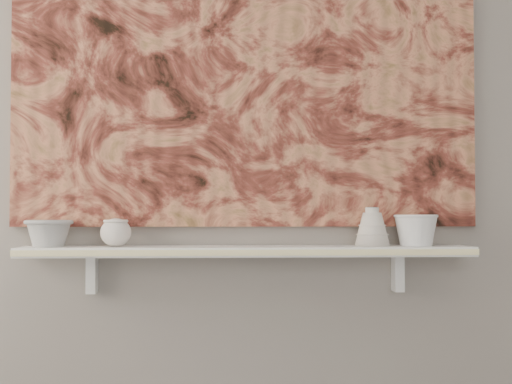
{
  "coord_description": "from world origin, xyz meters",
  "views": [
    {
      "loc": [
        -0.1,
        -0.71,
        1.03
      ],
      "look_at": [
        0.03,
        1.49,
        1.1
      ],
      "focal_mm": 50.0,
      "sensor_mm": 36.0,
      "label": 1
    }
  ],
  "objects": [
    {
      "name": "bell_vessel",
      "position": [
        0.39,
        1.51,
        0.99
      ],
      "size": [
        0.14,
        0.14,
        0.12
      ],
      "primitive_type": null,
      "rotation": [
        0.0,
        0.0,
        -0.38
      ],
      "color": "silver",
      "rests_on": "shelf"
    },
    {
      "name": "bracket_left",
      "position": [
        -0.49,
        1.57,
        0.84
      ],
      "size": [
        0.03,
        0.06,
        0.12
      ],
      "primitive_type": "cube",
      "color": "white",
      "rests_on": "wall_back"
    },
    {
      "name": "bracket_right",
      "position": [
        0.49,
        1.57,
        0.84
      ],
      "size": [
        0.03,
        0.06,
        0.12
      ],
      "primitive_type": "cube",
      "color": "white",
      "rests_on": "wall_back"
    },
    {
      "name": "painting",
      "position": [
        0.0,
        1.59,
        1.54
      ],
      "size": [
        1.5,
        0.02,
        1.1
      ],
      "primitive_type": "cube",
      "color": "brown",
      "rests_on": "wall_back"
    },
    {
      "name": "cup_cream",
      "position": [
        -0.41,
        1.51,
        0.97
      ],
      "size": [
        0.1,
        0.1,
        0.09
      ],
      "primitive_type": null,
      "rotation": [
        0.0,
        0.0,
        0.05
      ],
      "color": "beige",
      "rests_on": "shelf"
    },
    {
      "name": "bowl_white",
      "position": [
        0.53,
        1.51,
        0.98
      ],
      "size": [
        0.15,
        0.15,
        0.1
      ],
      "primitive_type": null,
      "rotation": [
        0.0,
        0.0,
        -0.09
      ],
      "color": "silver",
      "rests_on": "shelf"
    },
    {
      "name": "wall_back",
      "position": [
        0.0,
        1.6,
        1.35
      ],
      "size": [
        3.6,
        0.0,
        3.6
      ],
      "primitive_type": "plane",
      "rotation": [
        1.57,
        0.0,
        0.0
      ],
      "color": "gray",
      "rests_on": "floor"
    },
    {
      "name": "shelf",
      "position": [
        0.0,
        1.51,
        0.92
      ],
      "size": [
        1.4,
        0.18,
        0.03
      ],
      "primitive_type": "cube",
      "color": "white",
      "rests_on": "wall_back"
    },
    {
      "name": "bowl_grey",
      "position": [
        -0.61,
        1.51,
        0.97
      ],
      "size": [
        0.19,
        0.19,
        0.09
      ],
      "primitive_type": null,
      "rotation": [
        0.0,
        0.0,
        -0.31
      ],
      "color": "#A0A09D",
      "rests_on": "shelf"
    },
    {
      "name": "house_motif",
      "position": [
        0.45,
        1.57,
        1.23
      ],
      "size": [
        0.09,
        0.0,
        0.08
      ],
      "primitive_type": "cube",
      "color": "black",
      "rests_on": "painting"
    },
    {
      "name": "shelf_stripe",
      "position": [
        0.0,
        1.41,
        0.92
      ],
      "size": [
        1.4,
        0.01,
        0.02
      ],
      "primitive_type": "cube",
      "color": "#F6EAA4",
      "rests_on": "shelf"
    }
  ]
}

